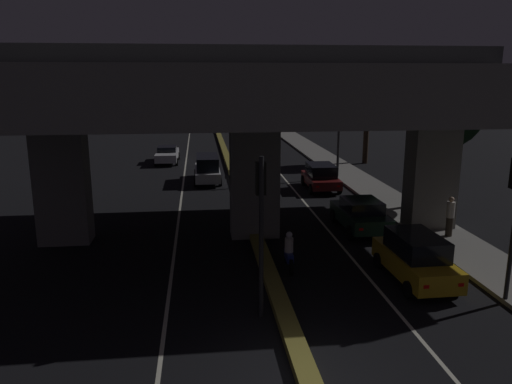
% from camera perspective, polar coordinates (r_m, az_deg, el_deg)
% --- Properties ---
extents(lane_line_left_inner, '(0.12, 126.00, 0.00)m').
position_cam_1_polar(lane_line_left_inner, '(45.61, -7.93, 4.07)').
color(lane_line_left_inner, beige).
rests_on(lane_line_left_inner, ground_plane).
extents(lane_line_right_inner, '(0.12, 126.00, 0.00)m').
position_cam_1_polar(lane_line_right_inner, '(45.99, 0.96, 4.27)').
color(lane_line_right_inner, beige).
rests_on(lane_line_right_inner, ground_plane).
extents(median_divider, '(0.56, 126.00, 0.25)m').
position_cam_1_polar(median_divider, '(45.64, -3.47, 4.33)').
color(median_divider, olive).
rests_on(median_divider, ground_plane).
extents(sidewalk_right, '(2.62, 126.00, 0.15)m').
position_cam_1_polar(sidewalk_right, '(40.18, 9.19, 2.91)').
color(sidewalk_right, gray).
rests_on(sidewalk_right, ground_plane).
extents(elevated_overpass, '(22.15, 13.61, 8.38)m').
position_cam_1_polar(elevated_overpass, '(21.81, -0.20, 10.83)').
color(elevated_overpass, gray).
rests_on(elevated_overpass, ground_plane).
extents(traffic_light_left_of_median, '(0.30, 0.49, 4.90)m').
position_cam_1_polar(traffic_light_left_of_median, '(14.46, 0.56, -1.93)').
color(traffic_light_left_of_median, black).
rests_on(traffic_light_left_of_median, ground_plane).
extents(street_lamp, '(2.35, 0.32, 7.40)m').
position_cam_1_polar(street_lamp, '(35.32, 8.97, 8.63)').
color(street_lamp, '#2D2D30').
rests_on(street_lamp, ground_plane).
extents(car_taxi_yellow_lead, '(1.88, 4.11, 1.71)m').
position_cam_1_polar(car_taxi_yellow_lead, '(18.57, 17.77, -7.13)').
color(car_taxi_yellow_lead, gold).
rests_on(car_taxi_yellow_lead, ground_plane).
extents(car_dark_green_second, '(1.99, 4.10, 1.52)m').
position_cam_1_polar(car_dark_green_second, '(23.87, 11.84, -2.50)').
color(car_dark_green_second, black).
rests_on(car_dark_green_second, ground_plane).
extents(car_dark_red_third, '(2.06, 4.15, 1.62)m').
position_cam_1_polar(car_dark_red_third, '(32.10, 7.43, 1.79)').
color(car_dark_red_third, '#591414').
rests_on(car_dark_red_third, ground_plane).
extents(car_silver_fourth, '(2.19, 4.22, 1.40)m').
position_cam_1_polar(car_silver_fourth, '(36.92, 0.27, 3.23)').
color(car_silver_fourth, gray).
rests_on(car_silver_fourth, ground_plane).
extents(car_white_lead_oncoming, '(1.82, 4.77, 1.81)m').
position_cam_1_polar(car_white_lead_oncoming, '(34.27, -5.58, 2.74)').
color(car_white_lead_oncoming, silver).
rests_on(car_white_lead_oncoming, ground_plane).
extents(car_white_second_oncoming, '(1.92, 4.69, 1.36)m').
position_cam_1_polar(car_white_second_oncoming, '(42.43, -10.10, 4.28)').
color(car_white_second_oncoming, silver).
rests_on(car_white_second_oncoming, ground_plane).
extents(motorcycle_blue_filtering_near, '(0.33, 1.78, 1.47)m').
position_cam_1_polar(motorcycle_blue_filtering_near, '(18.84, 3.79, -7.00)').
color(motorcycle_blue_filtering_near, black).
rests_on(motorcycle_blue_filtering_near, ground_plane).
extents(pedestrian_on_sidewalk, '(0.35, 0.35, 1.79)m').
position_cam_1_polar(pedestrian_on_sidewalk, '(23.64, 21.30, -2.61)').
color(pedestrian_on_sidewalk, '#2D261E').
rests_on(pedestrian_on_sidewalk, sidewalk_right).
extents(roadside_tree_kerbside_near, '(4.31, 4.31, 7.51)m').
position_cam_1_polar(roadside_tree_kerbside_near, '(28.92, 20.69, 8.82)').
color(roadside_tree_kerbside_near, '#38281C').
rests_on(roadside_tree_kerbside_near, ground_plane).
extents(roadside_tree_kerbside_mid, '(3.48, 3.48, 6.76)m').
position_cam_1_polar(roadside_tree_kerbside_mid, '(41.96, 12.65, 9.93)').
color(roadside_tree_kerbside_mid, '#2D2116').
rests_on(roadside_tree_kerbside_mid, ground_plane).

